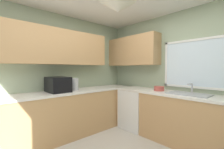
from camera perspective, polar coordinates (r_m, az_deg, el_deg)
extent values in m
cube|color=#9EAD8E|center=(3.34, 25.17, 0.25)|extent=(3.82, 0.06, 2.52)
cube|color=#9EAD8E|center=(3.41, -20.43, 0.36)|extent=(0.06, 3.69, 2.52)
cube|color=silver|center=(3.21, 29.22, 3.63)|extent=(1.10, 0.02, 0.84)
cube|color=white|center=(3.25, 29.31, 11.46)|extent=(1.18, 0.04, 0.04)
cube|color=white|center=(3.22, 29.02, -4.26)|extent=(1.18, 0.04, 0.04)
cube|color=white|center=(3.43, 20.05, 3.67)|extent=(0.04, 0.04, 0.92)
cube|color=tan|center=(3.19, -22.66, 9.91)|extent=(0.32, 2.50, 0.70)
cube|color=tan|center=(3.80, 7.75, 8.79)|extent=(1.41, 0.32, 0.70)
cone|color=silver|center=(1.95, 2.40, 24.55)|extent=(0.44, 0.44, 0.14)
cube|color=tan|center=(3.23, -17.91, -14.55)|extent=(0.62, 3.27, 0.88)
cube|color=silver|center=(3.13, -18.01, -6.49)|extent=(0.65, 3.30, 0.04)
cube|color=tan|center=(3.08, 26.12, -15.48)|extent=(2.88, 0.62, 0.88)
cube|color=silver|center=(2.98, 26.27, -7.05)|extent=(2.91, 0.65, 0.04)
cube|color=white|center=(3.59, 9.09, -12.81)|extent=(0.60, 0.60, 0.87)
cube|color=black|center=(3.06, -19.94, -3.58)|extent=(0.48, 0.36, 0.29)
cylinder|color=#B7B7BC|center=(3.20, -13.96, -3.63)|extent=(0.14, 0.14, 0.25)
cube|color=#9EA0A5|center=(2.96, 27.13, -6.65)|extent=(0.68, 0.40, 0.02)
cylinder|color=#B7B7BC|center=(3.09, 28.20, -4.68)|extent=(0.03, 0.03, 0.18)
cylinder|color=#B7B7BC|center=(2.99, 27.59, -3.26)|extent=(0.02, 0.20, 0.02)
cylinder|color=#B74C42|center=(3.19, 17.51, -5.13)|extent=(0.20, 0.20, 0.09)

